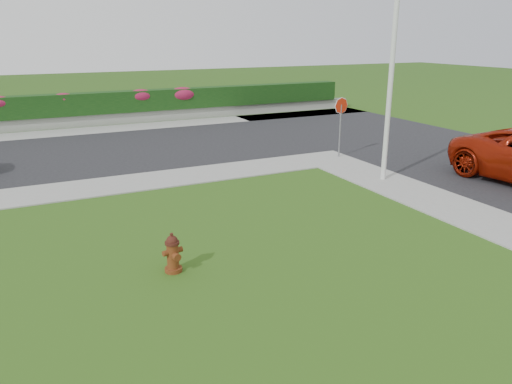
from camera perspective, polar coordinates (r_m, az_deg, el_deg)
ground at (r=8.76m, az=2.15°, el=-13.97°), size 120.00×120.00×0.00m
curb_corner at (r=19.35m, az=8.00°, el=3.79°), size 2.00×2.00×0.04m
sidewalk_beyond at (r=26.10m, az=-20.01°, el=6.48°), size 34.00×2.00×0.04m
retaining_wall at (r=27.53m, az=-20.44°, el=7.55°), size 34.00×0.40×0.60m
hedge at (r=27.51m, az=-20.65°, el=9.32°), size 32.00×0.90×1.10m
fire_hydrant at (r=10.19m, az=-9.48°, el=-6.95°), size 0.43×0.41×0.83m
utility_pole at (r=16.35m, az=15.15°, el=12.34°), size 0.16×0.16×6.51m
stop_sign at (r=19.41m, az=9.67°, el=8.82°), size 0.63×0.10×2.32m
flower_clump_d at (r=27.35m, az=-21.16°, el=9.93°), size 1.11×0.71×0.55m
flower_clump_e at (r=27.96m, az=-13.02°, el=10.68°), size 1.38×0.89×0.69m
flower_clump_f at (r=28.58m, az=-8.41°, el=11.01°), size 1.56×1.00×0.78m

